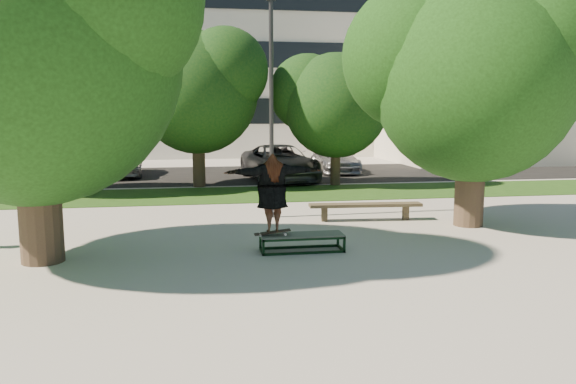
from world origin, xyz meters
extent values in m
plane|color=#ADA69F|center=(0.00, 0.00, 0.00)|extent=(120.00, 120.00, 0.00)
cube|color=#1B3E11|center=(1.00, 9.50, 0.01)|extent=(30.00, 4.00, 0.02)
cube|color=black|center=(0.00, 16.00, 0.01)|extent=(40.00, 8.00, 0.01)
cylinder|color=#38281E|center=(-4.20, 1.00, 1.60)|extent=(0.84, 0.84, 3.20)
sphere|color=#15340E|center=(-4.20, 1.00, 4.07)|extent=(5.80, 5.80, 5.80)
cylinder|color=#38281E|center=(6.00, 3.00, 1.50)|extent=(0.76, 0.76, 3.00)
sphere|color=#15340E|center=(6.00, 3.00, 3.78)|extent=(5.20, 5.20, 5.20)
sphere|color=#15340E|center=(4.70, 3.78, 4.43)|extent=(3.90, 3.90, 3.90)
sphere|color=#15340E|center=(7.17, 2.48, 4.69)|extent=(3.64, 3.64, 3.64)
cylinder|color=#38281E|center=(-6.50, 11.00, 1.40)|extent=(0.44, 0.44, 2.80)
sphere|color=black|center=(-6.50, 11.00, 3.46)|extent=(4.40, 4.40, 4.40)
sphere|color=black|center=(-7.60, 11.66, 4.01)|extent=(3.30, 3.30, 3.30)
sphere|color=black|center=(-5.51, 10.56, 4.23)|extent=(3.08, 3.08, 3.08)
cylinder|color=#38281E|center=(-1.00, 12.00, 1.50)|extent=(0.50, 0.50, 3.00)
sphere|color=black|center=(-1.00, 12.00, 3.72)|extent=(4.80, 4.80, 4.80)
sphere|color=black|center=(-2.20, 12.72, 4.32)|extent=(3.60, 3.60, 3.60)
sphere|color=black|center=(0.08, 11.52, 4.56)|extent=(3.36, 3.36, 3.36)
cylinder|color=#38281E|center=(4.50, 11.50, 1.30)|extent=(0.40, 0.40, 2.60)
sphere|color=black|center=(4.50, 11.50, 3.23)|extent=(4.20, 4.20, 4.20)
sphere|color=black|center=(3.45, 12.13, 3.75)|extent=(3.15, 3.15, 3.15)
sphere|color=black|center=(5.45, 11.08, 3.96)|extent=(2.94, 2.94, 2.94)
cylinder|color=#2D2D30|center=(1.00, 5.00, 3.00)|extent=(0.12, 0.12, 6.00)
cube|color=silver|center=(-2.00, 32.00, 8.00)|extent=(30.00, 14.00, 16.00)
cube|color=black|center=(-2.00, 24.94, 3.00)|extent=(27.60, 0.12, 1.60)
cube|color=black|center=(-2.00, 24.94, 6.50)|extent=(27.60, 0.12, 1.60)
cube|color=beige|center=(18.00, 22.00, 4.00)|extent=(15.00, 10.00, 8.00)
cube|color=#475147|center=(1.12, 1.01, 0.36)|extent=(1.80, 0.60, 0.03)
cylinder|color=white|center=(0.20, 0.93, 0.40)|extent=(0.06, 0.03, 0.06)
cylinder|color=white|center=(0.20, 1.09, 0.40)|extent=(0.06, 0.03, 0.06)
cylinder|color=white|center=(0.74, 0.93, 0.40)|extent=(0.06, 0.03, 0.06)
cylinder|color=white|center=(0.74, 1.09, 0.40)|extent=(0.06, 0.03, 0.06)
cube|color=black|center=(0.47, 1.01, 0.44)|extent=(0.78, 0.20, 0.10)
imported|color=brown|center=(0.47, 1.01, 1.29)|extent=(2.10, 0.68, 1.68)
cube|color=#4D422E|center=(2.35, 4.17, 0.21)|extent=(0.17, 0.17, 0.42)
cube|color=#4D422E|center=(4.65, 4.02, 0.21)|extent=(0.17, 0.17, 0.42)
cube|color=#4D422E|center=(3.50, 4.10, 0.44)|extent=(3.16, 0.63, 0.08)
imported|color=#ACADB1|center=(-4.68, 16.50, 0.83)|extent=(2.51, 5.06, 1.66)
imported|color=black|center=(-5.00, 16.50, 0.78)|extent=(2.37, 4.91, 1.55)
imported|color=#59595E|center=(2.50, 13.50, 0.77)|extent=(3.22, 5.83, 1.55)
imported|color=#9E9EA2|center=(5.70, 16.42, 0.66)|extent=(1.98, 4.62, 1.33)
camera|label=1|loc=(-1.10, -10.67, 3.02)|focal=35.00mm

